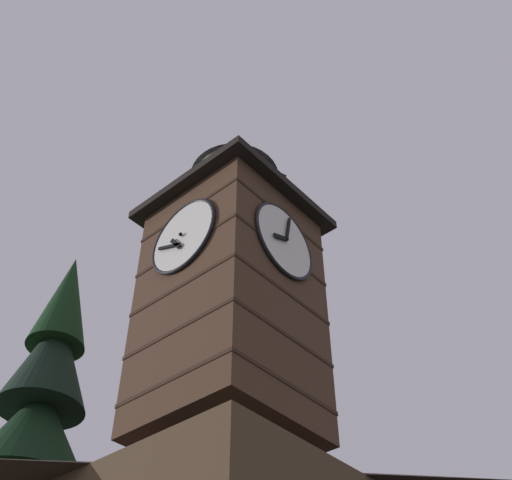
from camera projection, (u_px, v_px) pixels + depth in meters
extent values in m
cube|color=#4C3323|center=(230.00, 319.00, 17.25)|extent=(3.60, 3.60, 6.83)
cube|color=#352318|center=(227.00, 410.00, 15.50)|extent=(3.64, 3.64, 0.10)
cube|color=#352318|center=(229.00, 363.00, 16.36)|extent=(3.64, 3.64, 0.10)
cube|color=#352318|center=(230.00, 320.00, 17.23)|extent=(3.64, 3.64, 0.10)
cube|color=#352318|center=(231.00, 281.00, 18.10)|extent=(3.64, 3.64, 0.10)
cube|color=#352318|center=(233.00, 246.00, 18.97)|extent=(3.64, 3.64, 0.10)
cylinder|color=white|center=(284.00, 241.00, 17.45)|extent=(2.19, 0.10, 2.19)
torus|color=black|center=(284.00, 241.00, 17.44)|extent=(2.29, 0.10, 2.29)
cube|color=black|center=(281.00, 237.00, 17.19)|extent=(0.55, 0.04, 0.31)
cube|color=black|center=(288.00, 229.00, 17.74)|extent=(0.24, 0.04, 0.90)
sphere|color=black|center=(287.00, 239.00, 17.39)|extent=(0.10, 0.10, 0.10)
cylinder|color=white|center=(184.00, 236.00, 17.32)|extent=(0.10, 2.19, 2.19)
torus|color=black|center=(183.00, 236.00, 17.31)|extent=(0.10, 2.29, 2.29)
cube|color=black|center=(176.00, 244.00, 17.20)|extent=(0.04, 0.43, 0.50)
cube|color=black|center=(169.00, 246.00, 17.35)|extent=(0.04, 0.86, 0.41)
sphere|color=black|center=(181.00, 234.00, 17.26)|extent=(0.10, 0.10, 0.10)
cube|color=black|center=(233.00, 220.00, 19.65)|extent=(4.30, 4.30, 0.25)
cylinder|color=beige|center=(234.00, 197.00, 20.31)|extent=(2.45, 2.45, 1.70)
cylinder|color=#2D2319|center=(234.00, 212.00, 19.88)|extent=(2.51, 2.51, 0.10)
cylinder|color=#2D2319|center=(234.00, 202.00, 20.17)|extent=(2.51, 2.51, 0.10)
cylinder|color=#2D2319|center=(234.00, 192.00, 20.46)|extent=(2.51, 2.51, 0.10)
cylinder|color=#2D2319|center=(235.00, 182.00, 20.75)|extent=(2.51, 2.51, 0.10)
cone|color=#384251|center=(235.00, 166.00, 21.27)|extent=(2.75, 2.75, 1.13)
sphere|color=#384251|center=(236.00, 152.00, 21.72)|extent=(0.16, 0.16, 0.16)
cone|color=black|center=(34.00, 432.00, 17.74)|extent=(3.17, 3.17, 2.75)
cone|color=black|center=(52.00, 359.00, 19.28)|extent=(2.44, 2.44, 3.26)
cone|color=#163419|center=(66.00, 301.00, 20.69)|extent=(1.71, 1.71, 3.40)
ellipsoid|color=black|center=(278.00, 175.00, 24.44)|extent=(0.24, 0.29, 0.14)
cube|color=black|center=(282.00, 176.00, 24.48)|extent=(0.33, 0.29, 0.10)
cube|color=black|center=(275.00, 173.00, 24.40)|extent=(0.33, 0.29, 0.10)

